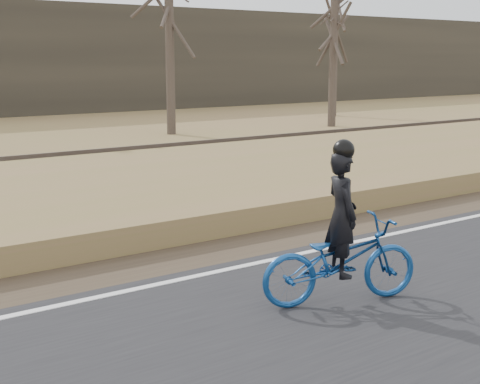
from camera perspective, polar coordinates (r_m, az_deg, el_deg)
ground at (r=10.37m, az=6.32°, el=-5.77°), size 120.00×120.00×0.00m
road at (r=8.74m, az=17.31°, el=-9.33°), size 120.00×6.00×0.06m
edge_line at (r=10.49m, az=5.61°, el=-5.17°), size 120.00×0.12×0.01m
shoulder at (r=11.25m, az=2.29°, el=-4.22°), size 120.00×1.60×0.04m
embankment at (r=13.64m, az=-5.33°, el=-0.62°), size 120.00×5.00×0.44m
ballast at (r=17.00m, az=-11.69°, el=1.59°), size 120.00×3.00×0.45m
railroad at (r=16.95m, az=-11.73°, el=2.61°), size 120.00×2.40×0.29m
cyclist at (r=8.32m, az=8.58°, el=-5.07°), size 2.15×1.30×2.04m
bare_tree_center at (r=27.23m, az=-6.02°, el=12.62°), size 0.36×0.36×7.33m
bare_tree_right at (r=30.52m, az=7.97°, el=11.54°), size 0.36×0.36×6.38m
bare_tree_far_right at (r=36.24m, az=8.11°, el=13.37°), size 0.36×0.36×8.75m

